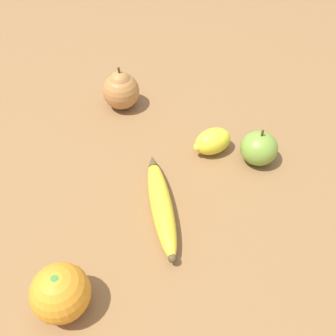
{
  "coord_description": "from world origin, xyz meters",
  "views": [
    {
      "loc": [
        0.32,
        0.32,
        0.56
      ],
      "look_at": [
        -0.1,
        0.05,
        0.03
      ],
      "focal_mm": 42.0,
      "sensor_mm": 36.0,
      "label": 1
    }
  ],
  "objects_px": {
    "pear": "(121,89)",
    "lemon": "(213,141)",
    "apple": "(259,148)",
    "banana": "(161,205)",
    "orange": "(61,293)"
  },
  "relations": [
    {
      "from": "banana",
      "to": "apple",
      "type": "bearing_deg",
      "value": -65.92
    },
    {
      "from": "lemon",
      "to": "banana",
      "type": "bearing_deg",
      "value": -0.23
    },
    {
      "from": "orange",
      "to": "apple",
      "type": "xyz_separation_m",
      "value": [
        -0.43,
        0.11,
        -0.01
      ]
    },
    {
      "from": "pear",
      "to": "orange",
      "type": "bearing_deg",
      "value": 27.69
    },
    {
      "from": "banana",
      "to": "apple",
      "type": "distance_m",
      "value": 0.23
    },
    {
      "from": "banana",
      "to": "apple",
      "type": "xyz_separation_m",
      "value": [
        -0.21,
        0.09,
        0.01
      ]
    },
    {
      "from": "banana",
      "to": "orange",
      "type": "xyz_separation_m",
      "value": [
        0.22,
        -0.02,
        0.02
      ]
    },
    {
      "from": "pear",
      "to": "lemon",
      "type": "relative_size",
      "value": 1.09
    },
    {
      "from": "apple",
      "to": "lemon",
      "type": "height_order",
      "value": "apple"
    },
    {
      "from": "banana",
      "to": "pear",
      "type": "height_order",
      "value": "pear"
    },
    {
      "from": "banana",
      "to": "lemon",
      "type": "distance_m",
      "value": 0.18
    },
    {
      "from": "banana",
      "to": "orange",
      "type": "height_order",
      "value": "orange"
    },
    {
      "from": "orange",
      "to": "apple",
      "type": "distance_m",
      "value": 0.44
    },
    {
      "from": "pear",
      "to": "lemon",
      "type": "bearing_deg",
      "value": 85.67
    },
    {
      "from": "apple",
      "to": "lemon",
      "type": "distance_m",
      "value": 0.09
    }
  ]
}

